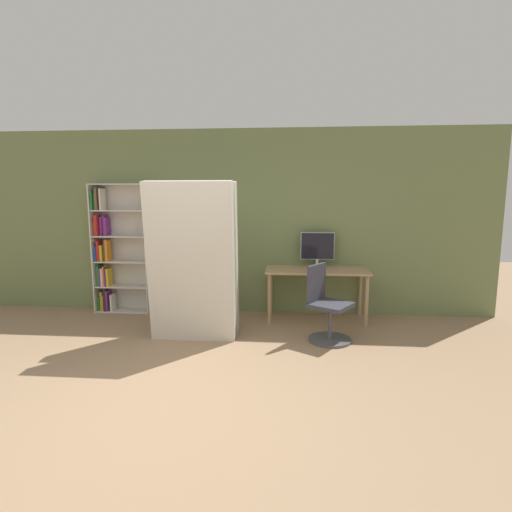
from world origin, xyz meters
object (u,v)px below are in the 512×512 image
object	(u,v)px
monitor	(317,248)
mattress_far	(197,259)
office_chair	(326,310)
mattress_near	(191,263)
bookshelf	(116,251)

from	to	relation	value
monitor	mattress_far	distance (m)	1.78
office_chair	mattress_near	distance (m)	1.72
mattress_near	mattress_far	bearing A→B (deg)	90.00
monitor	mattress_near	size ratio (longest dim) A/B	0.26
mattress_far	monitor	bearing A→B (deg)	29.12
bookshelf	mattress_near	bearing A→B (deg)	-39.62
bookshelf	mattress_far	bearing A→B (deg)	-31.60
monitor	mattress_far	size ratio (longest dim) A/B	0.26
monitor	bookshelf	world-z (taller)	bookshelf
monitor	mattress_near	bearing A→B (deg)	-142.95
monitor	mattress_near	xyz separation A→B (m)	(-1.55, -1.17, -0.04)
office_chair	mattress_far	bearing A→B (deg)	175.23
monitor	office_chair	size ratio (longest dim) A/B	0.55
bookshelf	mattress_far	size ratio (longest dim) A/B	1.00
monitor	mattress_near	distance (m)	1.95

